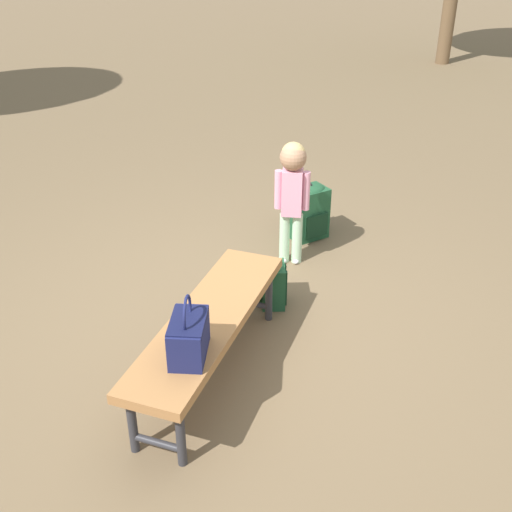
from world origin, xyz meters
The scene contains 6 objects.
ground_plane centered at (0.00, 0.00, 0.00)m, with size 40.00×40.00×0.00m, color brown.
park_bench centered at (-0.57, -0.04, 0.39)m, with size 1.63×0.52×0.45m.
handbag centered at (-0.95, -0.06, 0.58)m, with size 0.35×0.24×0.37m.
child_standing centered at (0.96, -0.19, 0.68)m, with size 0.21×0.27×1.01m.
backpack_large centered at (1.43, -0.24, 0.26)m, with size 0.38×0.38×0.52m.
backpack_small centered at (0.31, -0.21, 0.18)m, with size 0.26×0.23×0.37m.
Camera 1 is at (-3.45, -1.12, 2.57)m, focal length 44.36 mm.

